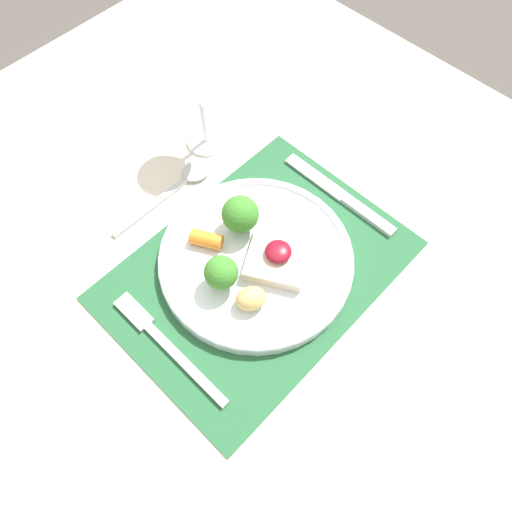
{
  "coord_description": "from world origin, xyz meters",
  "views": [
    {
      "loc": [
        -0.24,
        -0.23,
        1.4
      ],
      "look_at": [
        0.01,
        0.01,
        0.79
      ],
      "focal_mm": 35.0,
      "sensor_mm": 36.0,
      "label": 1
    }
  ],
  "objects_px": {
    "knife": "(346,199)",
    "spoon": "(184,180)",
    "dinner_plate": "(255,257)",
    "fork": "(162,340)",
    "wine_glass_near": "(199,88)"
  },
  "relations": [
    {
      "from": "wine_glass_near",
      "to": "dinner_plate",
      "type": "bearing_deg",
      "value": -116.52
    },
    {
      "from": "knife",
      "to": "wine_glass_near",
      "type": "xyz_separation_m",
      "value": [
        -0.07,
        0.24,
        0.11
      ]
    },
    {
      "from": "dinner_plate",
      "to": "fork",
      "type": "bearing_deg",
      "value": 178.13
    },
    {
      "from": "dinner_plate",
      "to": "wine_glass_near",
      "type": "bearing_deg",
      "value": 63.48
    },
    {
      "from": "fork",
      "to": "wine_glass_near",
      "type": "xyz_separation_m",
      "value": [
        0.28,
        0.21,
        0.11
      ]
    },
    {
      "from": "dinner_plate",
      "to": "knife",
      "type": "height_order",
      "value": "dinner_plate"
    },
    {
      "from": "knife",
      "to": "spoon",
      "type": "relative_size",
      "value": 1.09
    },
    {
      "from": "fork",
      "to": "spoon",
      "type": "bearing_deg",
      "value": 40.92
    },
    {
      "from": "spoon",
      "to": "wine_glass_near",
      "type": "distance_m",
      "value": 0.14
    },
    {
      "from": "dinner_plate",
      "to": "wine_glass_near",
      "type": "height_order",
      "value": "wine_glass_near"
    },
    {
      "from": "knife",
      "to": "wine_glass_near",
      "type": "height_order",
      "value": "wine_glass_near"
    },
    {
      "from": "knife",
      "to": "spoon",
      "type": "distance_m",
      "value": 0.25
    },
    {
      "from": "knife",
      "to": "spoon",
      "type": "bearing_deg",
      "value": 126.2
    },
    {
      "from": "dinner_plate",
      "to": "fork",
      "type": "distance_m",
      "value": 0.17
    },
    {
      "from": "knife",
      "to": "wine_glass_near",
      "type": "distance_m",
      "value": 0.28
    }
  ]
}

